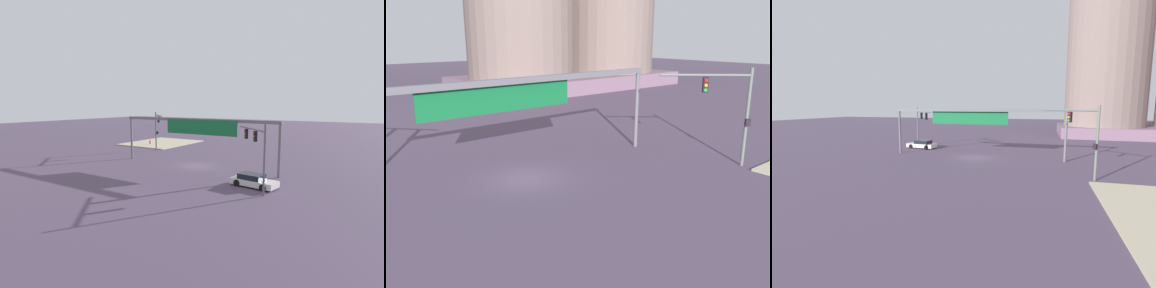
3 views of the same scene
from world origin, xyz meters
The scene contains 5 objects.
ground_plane centered at (0.00, 0.00, 0.00)m, with size 211.66×211.66×0.00m, color #504159.
traffic_signal_near_corner centered at (11.35, -6.20, 4.19)m, with size 4.31×4.24×6.34m.
traffic_signal_opposite_side centered at (-9.90, 6.25, 4.22)m, with size 4.31×4.74×6.07m.
overhead_sign_gantry centered at (-0.26, 0.73, 4.98)m, with size 21.15×0.43×5.93m.
sedan_car_approaching centered at (-9.40, 5.38, 0.57)m, with size 4.51×2.38×1.21m.
Camera 3 is at (7.81, -31.33, 6.23)m, focal length 25.28 mm.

